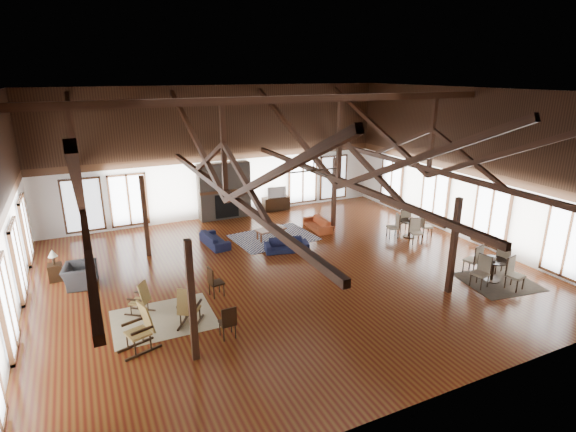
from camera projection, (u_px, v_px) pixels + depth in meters
name	position (u px, v px, depth m)	size (l,w,h in m)	color
floor	(285.00, 272.00, 15.43)	(16.00, 16.00, 0.00)	brown
ceiling	(285.00, 91.00, 13.58)	(16.00, 14.00, 0.02)	black
wall_back	(220.00, 153.00, 20.52)	(16.00, 0.02, 6.00)	white
wall_front	(441.00, 270.00, 8.48)	(16.00, 0.02, 6.00)	white
wall_right	(468.00, 166.00, 17.76)	(0.02, 14.00, 6.00)	white
roof_truss	(285.00, 156.00, 14.19)	(15.60, 14.07, 3.14)	#321B0E
post_grid	(285.00, 230.00, 14.96)	(8.16, 7.16, 3.05)	#321B0E
fireplace	(224.00, 191.00, 20.77)	(2.50, 0.69, 2.60)	#615549
ceiling_fan	(314.00, 169.00, 13.62)	(1.60, 1.60, 0.75)	black
sofa_navy_front	(287.00, 245.00, 17.13)	(1.66, 0.65, 0.49)	#141938
sofa_navy_left	(215.00, 239.00, 17.72)	(0.67, 1.71, 0.50)	black
sofa_orange	(317.00, 224.00, 19.51)	(0.65, 1.67, 0.49)	#A4421F
coffee_table	(271.00, 230.00, 18.30)	(1.29, 0.81, 0.46)	brown
vase	(271.00, 227.00, 18.17)	(0.20, 0.20, 0.21)	#B2B2B2
armchair	(80.00, 275.00, 14.36)	(0.94, 1.08, 0.70)	#29292B
side_table_lamp	(55.00, 269.00, 14.70)	(0.42, 0.42, 1.08)	black
rocking_chair_a	(142.00, 299.00, 12.63)	(0.86, 0.78, 0.99)	olive
rocking_chair_b	(188.00, 308.00, 12.01)	(0.87, 0.98, 1.13)	olive
rocking_chair_c	(142.00, 328.00, 11.01)	(1.05, 0.76, 1.22)	olive
side_chair_a	(213.00, 280.00, 13.57)	(0.46, 0.46, 0.96)	black
side_chair_b	(228.00, 320.00, 11.42)	(0.40, 0.40, 0.92)	black
cafe_table_near	(493.00, 266.00, 14.62)	(2.02, 2.02, 1.03)	black
cafe_table_far	(410.00, 226.00, 18.53)	(1.94, 1.94, 0.99)	black
cup_near	(494.00, 259.00, 14.47)	(0.13, 0.13, 0.10)	#B2B2B2
cup_far	(410.00, 219.00, 18.49)	(0.12, 0.12, 0.10)	#B2B2B2
tv_console	(276.00, 204.00, 22.21)	(1.32, 0.49, 0.66)	black
television	(276.00, 192.00, 22.03)	(0.94, 0.12, 0.54)	#B2B2B2
rug_tan	(164.00, 319.00, 12.48)	(2.73, 2.14, 0.01)	tan
rug_navy	(274.00, 237.00, 18.61)	(3.24, 2.43, 0.01)	#171D42
rug_dark	(498.00, 282.00, 14.68)	(2.21, 2.00, 0.01)	black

